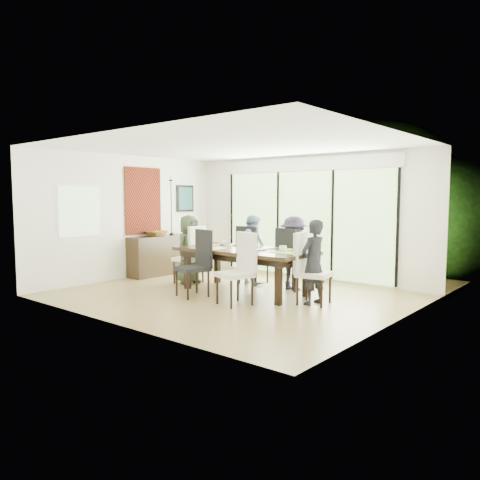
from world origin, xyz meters
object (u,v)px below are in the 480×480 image
Objects in this scene: chair_near_left at (192,263)px; person_far_left at (253,249)px; person_left_end at (189,249)px; bowl at (157,233)px; sideboard at (160,255)px; person_far_right at (294,253)px; chair_far_right at (294,258)px; chair_right_end at (314,268)px; laptop at (208,245)px; person_right_end at (313,262)px; table_top at (244,251)px; cup_c at (283,249)px; chair_far_left at (253,254)px; cup_b at (247,247)px; cup_a at (222,243)px; chair_left_end at (188,254)px; vase at (248,245)px; chair_near_right at (235,269)px.

person_far_left reaches higher than chair_near_left.
bowl is at bearing 72.22° from person_left_end.
person_far_right is at bearing 8.38° from sideboard.
chair_far_right reaches higher than bowl.
laptop is (-2.35, -0.10, 0.23)m from chair_right_end.
laptop is at bearing -79.45° from person_right_end.
chair_near_left is 0.76× the size of sideboard.
cup_c is (0.80, 0.10, 0.09)m from table_top.
person_far_right is 10.40× the size of cup_c.
person_far_left is (0.00, -0.02, 0.10)m from chair_far_left.
chair_near_left is 1.70m from person_far_left.
chair_far_right is at bearing 67.17° from cup_b.
table_top is at bearing -6.98° from sideboard.
cup_a is (0.78, 0.15, 0.17)m from person_left_end.
bowl is at bearing 148.81° from laptop.
cup_c is (1.25, -0.75, 0.27)m from chair_far_left.
chair_far_right is at bearing 107.41° from chair_left_end.
chair_right_end reaches higher than cup_a.
chair_near_left is 8.87× the size of cup_c.
laptop is at bearing -170.54° from vase.
cup_c is at bearing 88.30° from chair_near_right.
chair_far_left is at bearing 122.28° from cup_b.
bowl is (-2.83, 0.19, 0.07)m from vase.
cup_c is (1.30, 0.97, 0.27)m from chair_near_left.
person_right_end is 1.25m from person_far_right.
person_left_end reaches higher than table_top.
chair_near_left is 1.64m from cup_c.
chair_far_right is at bearing -82.83° from person_far_right.
sideboard is (-2.28, 1.21, -0.16)m from chair_near_left.
person_far_right is (0.05, 1.70, 0.10)m from chair_near_right.
chair_far_left is (1.05, 0.85, 0.00)m from chair_left_end.
chair_left_end reaches higher than vase.
chair_near_right is 1.06m from vase.
person_far_left is 1.00× the size of person_far_right.
person_far_right is at bearing 97.57° from chair_far_right.
chair_right_end is at bearing -3.21° from bowl.
person_far_right is (2.03, 0.83, 0.00)m from person_left_end.
person_right_end is 0.89× the size of sideboard.
chair_near_right reaches higher than vase.
bowl is at bearing -105.75° from chair_left_end.
chair_far_right is 0.11m from person_far_right.
chair_near_left reaches higher than table_top.
chair_far_left is 1.00m from chair_far_right.
person_far_left is at bearing 122.83° from cup_b.
person_far_left reaches higher than sideboard.
chair_left_end is 1.00× the size of chair_far_right.
person_left_end reaches higher than chair_far_right.
table_top is 2.18× the size of chair_near_left.
chair_near_left is at bearing -78.91° from cup_a.
chair_left_end is at bearing 180.00° from table_top.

